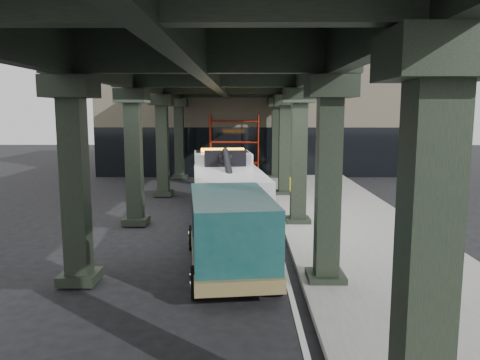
{
  "coord_description": "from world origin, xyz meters",
  "views": [
    {
      "loc": [
        0.61,
        -14.93,
        4.18
      ],
      "look_at": [
        0.47,
        2.05,
        1.7
      ],
      "focal_mm": 35.0,
      "sensor_mm": 36.0,
      "label": 1
    }
  ],
  "objects": [
    {
      "name": "viaduct",
      "position": [
        -0.4,
        2.0,
        5.46
      ],
      "size": [
        7.4,
        32.0,
        6.4
      ],
      "color": "black",
      "rests_on": "ground"
    },
    {
      "name": "scaffolding",
      "position": [
        0.0,
        14.64,
        2.11
      ],
      "size": [
        3.08,
        0.88,
        4.0
      ],
      "color": "#AC220D",
      "rests_on": "ground"
    },
    {
      "name": "ground",
      "position": [
        0.0,
        0.0,
        0.0
      ],
      "size": [
        90.0,
        90.0,
        0.0
      ],
      "primitive_type": "plane",
      "color": "black",
      "rests_on": "ground"
    },
    {
      "name": "sidewalk",
      "position": [
        4.5,
        2.0,
        0.07
      ],
      "size": [
        5.0,
        40.0,
        0.15
      ],
      "primitive_type": "cube",
      "color": "gray",
      "rests_on": "ground"
    },
    {
      "name": "tow_truck",
      "position": [
        -0.1,
        3.02,
        1.36
      ],
      "size": [
        3.26,
        8.72,
        2.79
      ],
      "rotation": [
        0.0,
        0.0,
        0.11
      ],
      "color": "black",
      "rests_on": "ground"
    },
    {
      "name": "building",
      "position": [
        2.0,
        20.0,
        4.0
      ],
      "size": [
        22.0,
        10.0,
        8.0
      ],
      "primitive_type": "cube",
      "color": "#C6B793",
      "rests_on": "ground"
    },
    {
      "name": "lane_stripe",
      "position": [
        1.7,
        2.0,
        0.01
      ],
      "size": [
        0.12,
        38.0,
        0.01
      ],
      "primitive_type": "cube",
      "color": "silver",
      "rests_on": "ground"
    },
    {
      "name": "towed_van",
      "position": [
        0.24,
        -3.12,
        1.14
      ],
      "size": [
        2.64,
        5.43,
        2.12
      ],
      "rotation": [
        0.0,
        0.0,
        0.13
      ],
      "color": "#113D3E",
      "rests_on": "ground"
    }
  ]
}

